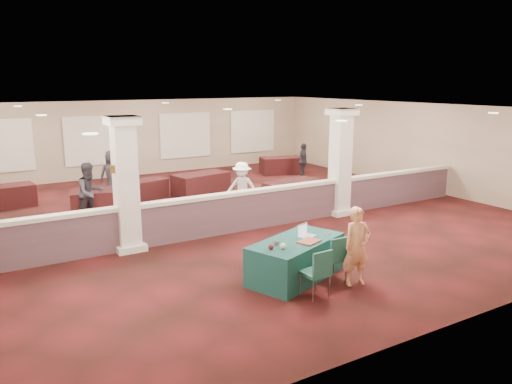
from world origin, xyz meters
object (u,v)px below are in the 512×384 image
attendee_b (242,188)px  far_table_back_center (143,190)px  far_table_front_center (201,184)px  far_table_back_right (281,165)px  woman (357,246)px  conf_chair_main (336,255)px  attendee_c (303,161)px  far_table_back_left (5,197)px  near_table (296,259)px  conf_chair_side (318,270)px  far_table_front_right (292,192)px  attendee_d (113,176)px  attendee_a (90,193)px  far_table_front_left (105,202)px

attendee_b → far_table_back_center: bearing=167.5°
far_table_front_center → far_table_back_right: bearing=23.2°
attendee_b → woman: bearing=-50.7°
conf_chair_main → attendee_c: bearing=58.9°
far_table_back_left → far_table_back_right: bearing=2.4°
near_table → conf_chair_side: size_ratio=2.24×
far_table_back_right → far_table_back_center: bearing=-166.7°
far_table_front_center → far_table_back_center: far_table_front_center is taller
far_table_front_right → far_table_back_center: 5.11m
near_table → far_table_back_center: 8.47m
far_table_front_center → near_table: bearing=-100.9°
attendee_d → woman: bearing=114.4°
attendee_a → attendee_d: attendee_d is taller
far_table_front_right → far_table_back_left: far_table_front_right is taller
conf_chair_main → attendee_d: attendee_d is taller
attendee_c → far_table_back_right: bearing=26.3°
near_table → far_table_back_right: size_ratio=1.18×
woman → attendee_d: (-2.27, 9.38, 0.09)m
far_table_back_right → near_table: bearing=-122.2°
far_table_front_right → attendee_c: size_ratio=1.26×
far_table_back_center → conf_chair_main: bearing=-83.6°
conf_chair_main → attendee_c: size_ratio=0.64×
conf_chair_side → attendee_d: 9.58m
conf_chair_side → attendee_b: 6.36m
woman → attendee_c: (5.57, 9.44, -0.05)m
woman → far_table_back_right: 12.26m
far_table_front_left → attendee_a: size_ratio=1.14×
far_table_front_center → attendee_d: bearing=170.4°
far_table_front_right → attendee_a: 6.32m
far_table_front_center → far_table_front_right: size_ratio=1.03×
far_table_front_center → far_table_back_right: 5.23m
far_table_front_left → far_table_front_right: 5.91m
conf_chair_side → far_table_front_right: conf_chair_side is taller
far_table_front_right → conf_chair_side: bearing=-121.0°
near_table → attendee_a: (-2.63, 6.43, 0.46)m
attendee_c → far_table_back_center: bearing=114.4°
conf_chair_main → far_table_back_right: 12.09m
attendee_a → attendee_b: size_ratio=1.09×
far_table_back_left → attendee_b: 7.67m
near_table → far_table_front_left: bearing=85.9°
conf_chair_side → far_table_front_left: conf_chair_side is taller
conf_chair_side → far_table_back_center: (-0.23, 9.46, -0.23)m
far_table_front_left → far_table_front_center: (3.63, 1.03, -0.01)m
far_table_front_center → attendee_a: 4.47m
near_table → conf_chair_main: 0.82m
far_table_front_right → attendee_d: (-5.00, 3.20, 0.50)m
far_table_back_center → attendee_a: (-2.19, -2.03, 0.54)m
far_table_back_left → far_table_back_center: (4.17, -1.14, -0.02)m
attendee_b → attendee_c: 5.93m
far_table_front_left → far_table_back_right: size_ratio=1.10×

